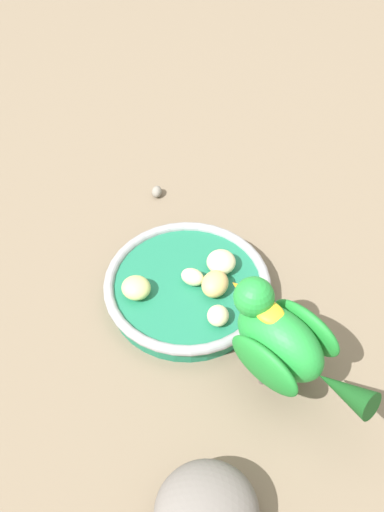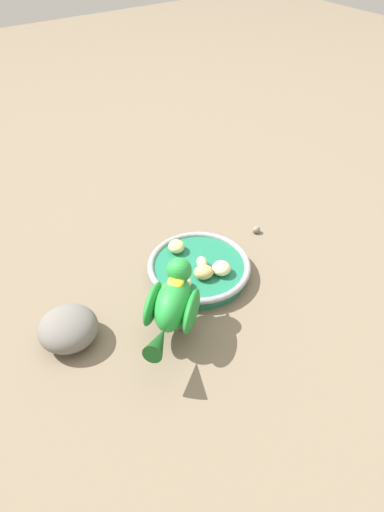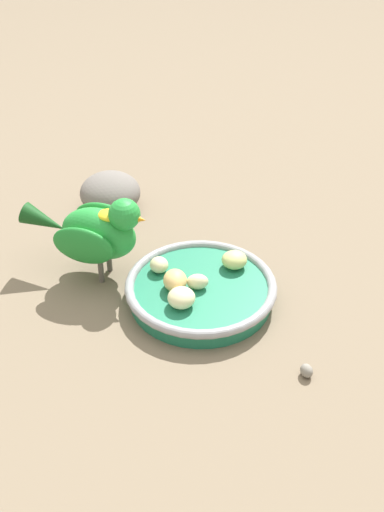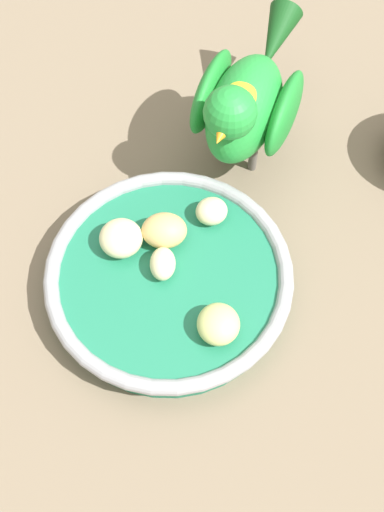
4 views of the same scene
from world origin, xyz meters
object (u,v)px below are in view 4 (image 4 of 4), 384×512
Objects in this scene: apple_piece_3 at (121,238)px; apple_piece_4 at (164,231)px; apple_piece_2 at (218,324)px; parrot at (246,102)px; apple_piece_1 at (212,211)px; feeding_bowl at (169,280)px; apple_piece_0 at (163,264)px.

apple_piece_4 is (0.01, 0.03, 0.00)m from apple_piece_3.
apple_piece_2 is 0.19m from parrot.
apple_piece_2 is 0.11m from apple_piece_3.
apple_piece_2 is at bearing -24.88° from apple_piece_1.
apple_piece_4 is at bearing -179.64° from apple_piece_2.
parrot is (-0.09, 0.12, 0.06)m from feeding_bowl.
apple_piece_3 reaches higher than apple_piece_0.
apple_piece_3 reaches higher than apple_piece_1.
apple_piece_4 is at bearing -11.84° from parrot.
apple_piece_4 is at bearing 159.43° from feeding_bowl.
apple_piece_3 is (-0.04, -0.02, 0.00)m from apple_piece_0.
apple_piece_0 is at bearing -28.42° from apple_piece_4.
apple_piece_2 is (0.07, 0.01, 0.00)m from apple_piece_0.
apple_piece_1 is 0.04m from apple_piece_4.
apple_piece_2 is 0.98× the size of apple_piece_3.
apple_piece_4 is (-0.09, -0.00, 0.00)m from apple_piece_2.
apple_piece_3 is at bearing -161.28° from apple_piece_2.
apple_piece_4 reaches higher than apple_piece_2.
apple_piece_2 is at bearing 12.25° from apple_piece_0.
apple_piece_0 is 0.06m from apple_piece_1.
apple_piece_0 is 0.04m from apple_piece_3.
feeding_bowl is at bearing 27.83° from apple_piece_3.
apple_piece_3 is 0.04m from apple_piece_4.
parrot is (-0.09, 0.12, 0.04)m from apple_piece_0.
apple_piece_2 is (0.06, 0.01, 0.02)m from feeding_bowl.
parrot reaches higher than apple_piece_2.
apple_piece_2 reaches higher than apple_piece_0.
apple_piece_0 is 0.77× the size of apple_piece_4.
apple_piece_3 is at bearing -96.78° from apple_piece_1.
apple_piece_4 is at bearing -89.32° from apple_piece_1.
apple_piece_2 is 0.93× the size of apple_piece_4.
feeding_bowl is at bearing -59.74° from apple_piece_1.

